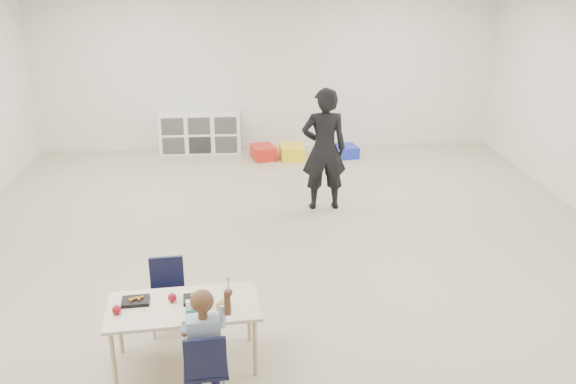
{
  "coord_description": "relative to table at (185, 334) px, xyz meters",
  "views": [
    {
      "loc": [
        -0.45,
        -6.1,
        3.13
      ],
      "look_at": [
        0.01,
        -0.07,
        0.85
      ],
      "focal_mm": 38.0,
      "sensor_mm": 36.0,
      "label": 1
    }
  ],
  "objects": [
    {
      "name": "room",
      "position": [
        0.97,
        1.8,
        1.12
      ],
      "size": [
        9.0,
        9.02,
        2.8
      ],
      "color": "#B4A88A",
      "rests_on": "ground"
    },
    {
      "name": "table",
      "position": [
        0.0,
        0.0,
        0.0
      ],
      "size": [
        1.26,
        0.71,
        0.56
      ],
      "rotation": [
        0.0,
        0.0,
        0.09
      ],
      "color": "beige",
      "rests_on": "ground"
    },
    {
      "name": "chair_near",
      "position": [
        0.19,
        -0.51,
        0.05
      ],
      "size": [
        0.35,
        0.33,
        0.67
      ],
      "primitive_type": null,
      "rotation": [
        0.0,
        0.0,
        0.09
      ],
      "color": "black",
      "rests_on": "ground"
    },
    {
      "name": "chair_far",
      "position": [
        -0.19,
        0.51,
        0.05
      ],
      "size": [
        0.35,
        0.33,
        0.67
      ],
      "primitive_type": null,
      "rotation": [
        0.0,
        0.0,
        0.09
      ],
      "color": "black",
      "rests_on": "ground"
    },
    {
      "name": "child",
      "position": [
        0.19,
        -0.51,
        0.24
      ],
      "size": [
        0.48,
        0.48,
        1.05
      ],
      "primitive_type": null,
      "rotation": [
        0.0,
        0.0,
        0.09
      ],
      "color": "#9EB7D6",
      "rests_on": "chair_near"
    },
    {
      "name": "lunch_tray_near",
      "position": [
        0.11,
        0.06,
        0.29
      ],
      "size": [
        0.23,
        0.18,
        0.03
      ],
      "primitive_type": "cube",
      "rotation": [
        0.0,
        0.0,
        0.09
      ],
      "color": "black",
      "rests_on": "table"
    },
    {
      "name": "lunch_tray_far",
      "position": [
        -0.39,
        0.07,
        0.29
      ],
      "size": [
        0.23,
        0.18,
        0.03
      ],
      "primitive_type": "cube",
      "rotation": [
        0.0,
        0.0,
        0.09
      ],
      "color": "black",
      "rests_on": "table"
    },
    {
      "name": "milk_carton",
      "position": [
        0.07,
        -0.12,
        0.32
      ],
      "size": [
        0.08,
        0.08,
        0.1
      ],
      "primitive_type": "cube",
      "rotation": [
        0.0,
        0.0,
        0.09
      ],
      "color": "white",
      "rests_on": "table"
    },
    {
      "name": "bread_roll",
      "position": [
        0.33,
        -0.06,
        0.31
      ],
      "size": [
        0.09,
        0.09,
        0.07
      ],
      "primitive_type": "ellipsoid",
      "color": "tan",
      "rests_on": "table"
    },
    {
      "name": "apple_near",
      "position": [
        -0.09,
        0.06,
        0.31
      ],
      "size": [
        0.07,
        0.07,
        0.07
      ],
      "primitive_type": "sphere",
      "color": "maroon",
      "rests_on": "table"
    },
    {
      "name": "apple_far",
      "position": [
        -0.51,
        -0.09,
        0.31
      ],
      "size": [
        0.07,
        0.07,
        0.07
      ],
      "primitive_type": "sphere",
      "color": "maroon",
      "rests_on": "table"
    },
    {
      "name": "cubby_shelf",
      "position": [
        -0.23,
        6.08,
        0.07
      ],
      "size": [
        1.4,
        0.4,
        0.7
      ],
      "primitive_type": "cube",
      "color": "white",
      "rests_on": "ground"
    },
    {
      "name": "adult",
      "position": [
        1.58,
        3.35,
        0.54
      ],
      "size": [
        0.61,
        0.41,
        1.65
      ],
      "primitive_type": "imported",
      "rotation": [
        0.0,
        0.0,
        3.18
      ],
      "color": "black",
      "rests_on": "ground"
    },
    {
      "name": "bin_red",
      "position": [
        0.85,
        5.61,
        -0.17
      ],
      "size": [
        0.46,
        0.53,
        0.23
      ],
      "primitive_type": "cube",
      "rotation": [
        0.0,
        0.0,
        0.24
      ],
      "color": "red",
      "rests_on": "ground"
    },
    {
      "name": "bin_yellow",
      "position": [
        1.33,
        5.57,
        -0.16
      ],
      "size": [
        0.41,
        0.51,
        0.24
      ],
      "primitive_type": "cube",
      "rotation": [
        0.0,
        0.0,
        0.06
      ],
      "color": "yellow",
      "rests_on": "ground"
    },
    {
      "name": "bin_blue",
      "position": [
        2.29,
        5.61,
        -0.18
      ],
      "size": [
        0.38,
        0.46,
        0.2
      ],
      "primitive_type": "cube",
      "rotation": [
        0.0,
        0.0,
        0.2
      ],
      "color": "#182ABA",
      "rests_on": "ground"
    }
  ]
}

